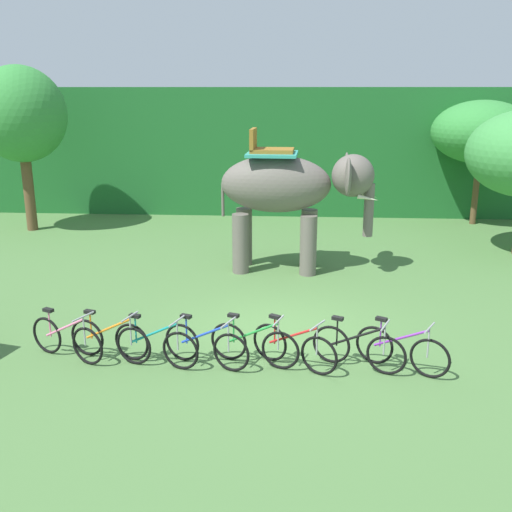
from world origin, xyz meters
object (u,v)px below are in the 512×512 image
object	(u,v)px
elephant	(289,190)
bike_pink	(67,339)
bike_red	(294,347)
tree_far_left	(482,132)
bike_purple	(401,350)
bike_teal	(155,345)
tree_center	(21,115)
bike_blue	(206,346)
bike_orange	(110,340)
bike_green	(254,344)
bike_black	(358,348)

from	to	relation	value
elephant	bike_pink	size ratio (longest dim) A/B	2.64
elephant	bike_red	size ratio (longest dim) A/B	2.77
tree_far_left	bike_purple	bearing A→B (deg)	-111.21
bike_red	bike_teal	bearing A→B (deg)	-178.83
tree_center	bike_pink	xyz separation A→B (m)	(5.03, -9.89, -3.53)
bike_blue	bike_purple	world-z (taller)	same
bike_purple	tree_center	bearing A→B (deg)	137.94
bike_pink	elephant	bearing A→B (deg)	55.62
tree_center	bike_blue	world-z (taller)	tree_center
elephant	tree_center	bearing A→B (deg)	155.34
tree_far_left	bike_pink	distance (m)	16.19
tree_center	bike_red	bearing A→B (deg)	-47.42
bike_orange	bike_teal	bearing A→B (deg)	-9.25
tree_far_left	bike_green	size ratio (longest dim) A/B	2.69
bike_teal	bike_black	bearing A→B (deg)	1.36
bike_purple	tree_far_left	bearing A→B (deg)	68.79
bike_red	bike_black	distance (m)	1.13
bike_teal	bike_purple	size ratio (longest dim) A/B	1.08
elephant	bike_black	bearing A→B (deg)	-77.26
bike_pink	tree_center	bearing A→B (deg)	116.98
tree_center	elephant	world-z (taller)	tree_center
bike_red	bike_black	world-z (taller)	same
bike_blue	bike_black	distance (m)	2.68
tree_center	bike_red	world-z (taller)	tree_center
tree_center	bike_purple	bearing A→B (deg)	-42.06
bike_red	tree_far_left	bearing A→B (deg)	61.42
bike_orange	bike_black	distance (m)	4.46
bike_pink	bike_black	bearing A→B (deg)	-0.57
bike_orange	bike_teal	world-z (taller)	same
elephant	bike_blue	bearing A→B (deg)	-103.08
bike_black	bike_teal	bearing A→B (deg)	-178.64
bike_teal	bike_purple	world-z (taller)	same
elephant	bike_green	world-z (taller)	elephant
elephant	bike_black	world-z (taller)	elephant
bike_blue	bike_green	size ratio (longest dim) A/B	0.98
bike_purple	bike_orange	bearing A→B (deg)	179.12
bike_orange	bike_blue	distance (m)	1.78
elephant	bike_teal	distance (m)	6.58
bike_blue	bike_purple	size ratio (longest dim) A/B	1.06
elephant	bike_blue	distance (m)	6.31
bike_blue	bike_green	bearing A→B (deg)	7.87
elephant	bike_pink	bearing A→B (deg)	-124.38
elephant	bike_black	distance (m)	6.23
bike_orange	bike_green	bearing A→B (deg)	-0.20
tree_center	tree_far_left	world-z (taller)	tree_center
bike_blue	bike_red	xyz separation A→B (m)	(1.55, 0.03, 0.00)
tree_center	bike_orange	world-z (taller)	tree_center
bike_blue	bike_red	size ratio (longest dim) A/B	1.07
bike_teal	bike_green	world-z (taller)	same
bike_teal	bike_orange	bearing A→B (deg)	170.75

